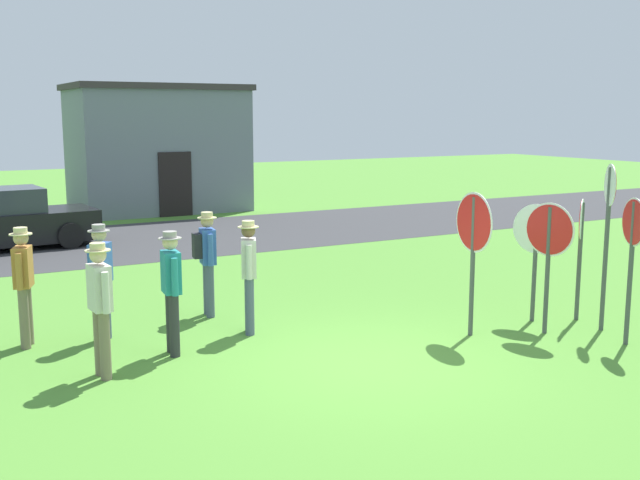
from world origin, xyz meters
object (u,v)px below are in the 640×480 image
Objects in this scene: stop_sign_leaning_left at (580,239)px; person_with_sunhat at (101,275)px; stop_sign_far_back at (549,245)px; stop_sign_rear_right at (632,246)px; person_holding_notes at (24,280)px; stop_sign_center_cluster at (536,242)px; person_in_blue at (171,285)px; parked_car_on_street at (3,221)px; person_near_signs at (100,302)px; stop_sign_rear_left at (608,221)px; person_in_teal at (249,270)px; person_in_dark_shirt at (207,256)px; stop_sign_low_front at (473,238)px.

stop_sign_leaning_left is 1.14× the size of person_with_sunhat.
stop_sign_far_back is at bearing -162.96° from stop_sign_leaning_left.
person_holding_notes is at bearing 151.64° from stop_sign_rear_right.
stop_sign_center_cluster reaches higher than person_in_blue.
stop_sign_center_cluster is (6.67, -11.34, 0.61)m from parked_car_on_street.
stop_sign_center_cluster is 6.77m from person_near_signs.
stop_sign_rear_right reaches higher than stop_sign_leaning_left.
stop_sign_rear_left reaches higher than person_near_signs.
person_in_teal is (-4.55, 3.20, -0.47)m from stop_sign_rear_right.
parked_car_on_street is at bearing 89.66° from person_near_signs.
stop_sign_rear_right is 1.17m from stop_sign_far_back.
person_near_signs is (-6.99, 2.28, -0.47)m from stop_sign_rear_right.
stop_sign_far_back reaches higher than stop_sign_leaning_left.
person_near_signs is 1.00× the size of person_in_dark_shirt.
person_near_signs is at bearing 171.24° from stop_sign_low_front.
parked_car_on_street is 14.26m from stop_sign_rear_left.
person_holding_notes is (-7.64, 4.12, -0.47)m from stop_sign_rear_right.
stop_sign_rear_right is 1.07× the size of stop_sign_far_back.
person_in_dark_shirt is at bearing 135.78° from stop_sign_low_front.
person_in_dark_shirt is at bearing 148.63° from stop_sign_leaning_left.
stop_sign_rear_right is 1.24× the size of person_in_teal.
person_in_blue is at bearing -161.87° from person_in_teal.
person_in_dark_shirt is at bearing 136.85° from stop_sign_rear_right.
stop_sign_low_front is at bearing 156.30° from stop_sign_far_back.
stop_sign_leaning_left reaches higher than stop_sign_center_cluster.
stop_sign_leaning_left is at bearing -19.28° from person_holding_notes.
stop_sign_far_back is 1.16× the size of person_with_sunhat.
person_with_sunhat is (-7.02, 2.58, -0.35)m from stop_sign_leaning_left.
stop_sign_rear_right is 6.54m from person_in_blue.
stop_sign_far_back reaches higher than person_in_teal.
stop_sign_rear_left is 7.64m from person_with_sunhat.
stop_sign_rear_right is at bearing -28.36° from person_holding_notes.
stop_sign_center_cluster is at bearing -11.47° from person_in_blue.
person_in_dark_shirt is at bearing 55.89° from person_in_blue.
stop_sign_low_front reaches higher than person_near_signs.
stop_sign_leaning_left is at bearing -12.88° from person_in_blue.
stop_sign_leaning_left is (1.02, 0.31, -0.04)m from stop_sign_far_back.
stop_sign_rear_left reaches higher than person_in_teal.
person_near_signs is (-0.06, -10.66, 0.30)m from parked_car_on_street.
stop_sign_rear_left reaches higher than person_with_sunhat.
person_with_sunhat is (-6.89, 3.20, -0.73)m from stop_sign_rear_left.
stop_sign_leaning_left is 6.50m from person_in_blue.
stop_sign_far_back is 1.16× the size of person_near_signs.
person_in_dark_shirt is (2.17, -8.49, 0.32)m from parked_car_on_street.
person_with_sunhat is 1.00× the size of person_in_dark_shirt.
stop_sign_far_back is 4.53m from person_in_teal.
parked_car_on_street is 8.77m from person_in_dark_shirt.
parked_car_on_street is at bearing 120.47° from stop_sign_rear_left.
person_holding_notes is at bearing -94.63° from parked_car_on_street.
person_near_signs is (-6.73, 0.68, -0.31)m from stop_sign_center_cluster.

